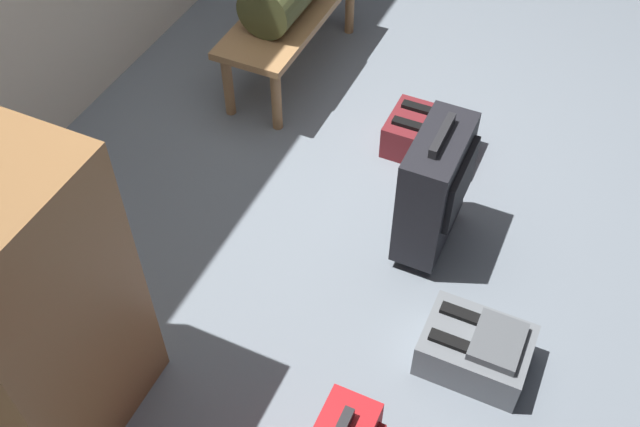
{
  "coord_description": "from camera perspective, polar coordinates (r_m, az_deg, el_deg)",
  "views": [
    {
      "loc": [
        -2.11,
        -0.7,
        2.4
      ],
      "look_at": [
        -0.37,
        0.1,
        0.25
      ],
      "focal_mm": 41.48,
      "sensor_mm": 36.0,
      "label": 1
    }
  ],
  "objects": [
    {
      "name": "ground_plane",
      "position": [
        3.27,
        4.28,
        0.88
      ],
      "size": [
        6.6,
        6.6,
        0.0
      ],
      "primitive_type": "plane",
      "color": "slate"
    },
    {
      "name": "bench",
      "position": [
        3.79,
        -2.19,
        14.91
      ],
      "size": [
        1.0,
        0.36,
        0.38
      ],
      "color": "#A87A4C",
      "rests_on": "ground"
    },
    {
      "name": "suitcase_upright_charcoal",
      "position": [
        2.92,
        8.83,
        1.95
      ],
      "size": [
        0.41,
        0.21,
        0.61
      ],
      "color": "black",
      "rests_on": "ground"
    },
    {
      "name": "backpack_grey",
      "position": [
        2.76,
        11.95,
        -10.21
      ],
      "size": [
        0.28,
        0.38,
        0.21
      ],
      "color": "slate",
      "rests_on": "ground"
    },
    {
      "name": "backpack_maroon",
      "position": [
        3.47,
        8.46,
        5.98
      ],
      "size": [
        0.28,
        0.38,
        0.21
      ],
      "color": "maroon",
      "rests_on": "ground"
    },
    {
      "name": "side_cabinet",
      "position": [
        2.4,
        -21.55,
        -7.24
      ],
      "size": [
        0.56,
        0.44,
        1.1
      ],
      "color": "olive",
      "rests_on": "ground"
    }
  ]
}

